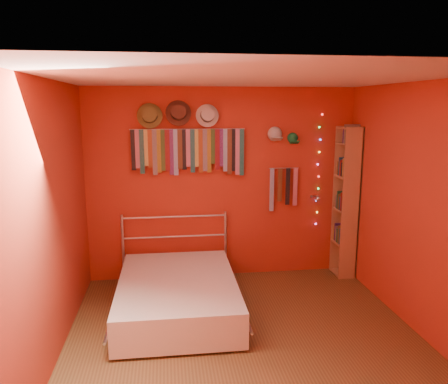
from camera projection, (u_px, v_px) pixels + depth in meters
name	position (u px, v px, depth m)	size (l,w,h in m)	color
ground	(246.00, 341.00, 4.27)	(3.50, 3.50, 0.00)	brown
back_wall	(222.00, 184.00, 5.72)	(3.50, 0.02, 2.50)	#AB281B
right_wall	(423.00, 211.00, 4.25)	(0.02, 3.50, 2.50)	#AB281B
left_wall	(49.00, 224.00, 3.79)	(0.02, 3.50, 2.50)	#AB281B
ceiling	(249.00, 78.00, 3.78)	(3.50, 3.50, 0.02)	white
tie_rack	(189.00, 150.00, 5.51)	(1.45, 0.03, 0.60)	#BCBCC1
small_tie_rack	(283.00, 186.00, 5.77)	(0.40, 0.03, 0.58)	#BCBCC1
fedora_olive	(150.00, 115.00, 5.33)	(0.31, 0.17, 0.31)	brown
fedora_brown	(178.00, 112.00, 5.37)	(0.32, 0.17, 0.32)	#4F281C
fedora_white	(208.00, 115.00, 5.43)	(0.29, 0.16, 0.28)	beige
cap_white	(275.00, 134.00, 5.63)	(0.18, 0.23, 0.18)	silver
cap_green	(293.00, 138.00, 5.68)	(0.16, 0.20, 0.16)	#1B793C
fairy_lights	(318.00, 171.00, 5.82)	(0.06, 0.02, 1.50)	#FF3333
reading_lamp	(317.00, 198.00, 5.70)	(0.07, 0.29, 0.09)	#BCBCC1
bookshelf	(349.00, 201.00, 5.77)	(0.25, 0.34, 2.00)	#A87A4C
bed	(178.00, 294.00, 4.82)	(1.38, 1.88, 0.90)	#BCBCC1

